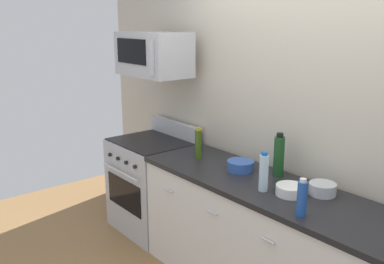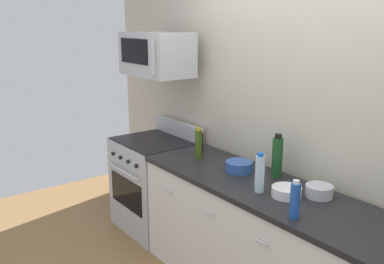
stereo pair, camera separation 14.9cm
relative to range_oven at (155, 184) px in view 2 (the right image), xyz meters
name	(u,v)px [view 2 (the right image)]	position (x,y,z in m)	size (l,w,h in m)	color
back_wall	(310,120)	(1.51, 0.41, 0.88)	(5.37, 0.10, 2.70)	beige
counter_unit	(265,247)	(1.51, 0.00, -0.01)	(2.28, 0.66, 0.92)	silver
range_oven	(155,184)	(0.00, 0.00, 0.00)	(0.76, 0.69, 1.07)	#B7BABF
microwave	(156,54)	(0.00, 0.04, 1.28)	(0.74, 0.44, 0.40)	#B7BABF
bottle_olive_oil	(199,144)	(0.69, 0.01, 0.58)	(0.06, 0.06, 0.27)	#385114
bottle_water_clear	(260,173)	(1.52, -0.10, 0.58)	(0.06, 0.06, 0.28)	silver
bottle_wine_green	(277,157)	(1.40, 0.20, 0.61)	(0.08, 0.08, 0.33)	#19471E
bottle_soda_blue	(295,200)	(1.93, -0.22, 0.56)	(0.06, 0.06, 0.24)	#1E4CA5
bottle_soy_sauce_dark	(201,142)	(0.55, 0.14, 0.54)	(0.05, 0.05, 0.18)	black
bowl_blue_mixing	(239,166)	(1.14, 0.07, 0.49)	(0.21, 0.21, 0.08)	#2D519E
bowl_steel_prep	(319,191)	(1.82, 0.15, 0.49)	(0.18, 0.18, 0.08)	#B2B5BA
bowl_white_ceramic	(286,191)	(1.69, -0.02, 0.49)	(0.20, 0.20, 0.07)	white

